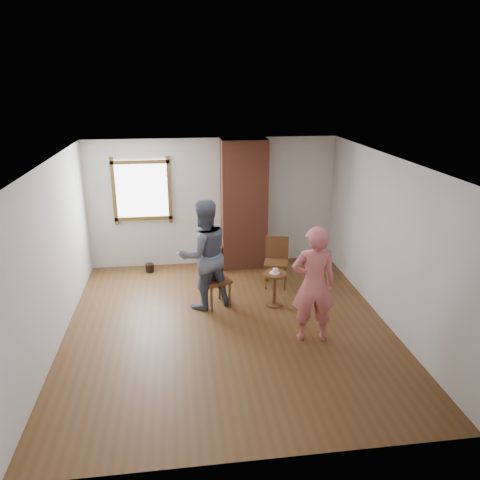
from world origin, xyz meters
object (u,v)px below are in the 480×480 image
(dining_chair_left, at_px, (213,276))
(person_pink, at_px, (313,285))
(side_table, at_px, (274,284))
(man, at_px, (204,254))
(stoneware_crock, at_px, (213,258))
(dining_chair_right, at_px, (276,259))

(dining_chair_left, relative_size, person_pink, 0.52)
(side_table, relative_size, man, 0.32)
(stoneware_crock, xyz_separation_m, side_table, (0.90, -1.78, 0.17))
(stoneware_crock, bearing_deg, side_table, -63.13)
(side_table, bearing_deg, person_pink, -74.29)
(dining_chair_right, xyz_separation_m, side_table, (-0.21, -0.86, -0.11))
(person_pink, bearing_deg, side_table, -68.67)
(stoneware_crock, distance_m, side_table, 2.00)
(stoneware_crock, relative_size, man, 0.25)
(side_table, relative_size, person_pink, 0.34)
(side_table, xyz_separation_m, person_pink, (0.32, -1.15, 0.48))
(stoneware_crock, distance_m, dining_chair_right, 1.47)
(dining_chair_left, height_order, man, man)
(dining_chair_left, xyz_separation_m, side_table, (1.02, -0.20, -0.11))
(dining_chair_left, bearing_deg, person_pink, -69.42)
(stoneware_crock, height_order, dining_chair_right, dining_chair_right)
(man, distance_m, person_pink, 1.99)
(dining_chair_left, height_order, person_pink, person_pink)
(man, bearing_deg, dining_chair_left, 178.74)
(dining_chair_left, bearing_deg, dining_chair_right, 3.83)
(stoneware_crock, height_order, person_pink, person_pink)
(stoneware_crock, relative_size, dining_chair_left, 0.51)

